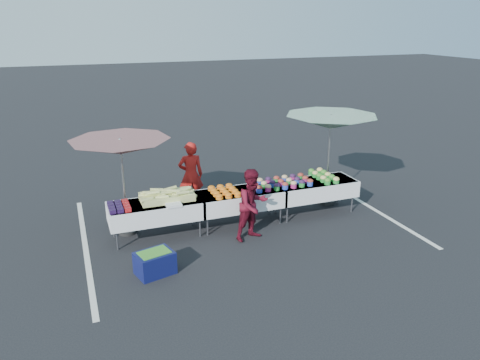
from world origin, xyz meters
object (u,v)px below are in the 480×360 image
object	(u,v)px
table_left	(156,210)
umbrella_right	(331,123)
umbrella_left	(120,148)
storage_bin	(155,262)
vendor	(191,175)
table_center	(240,199)
customer	(253,205)
table_right	(315,188)

from	to	relation	value
table_left	umbrella_right	bearing A→B (deg)	5.48
umbrella_left	storage_bin	world-z (taller)	umbrella_left
table_left	vendor	distance (m)	1.72
umbrella_left	storage_bin	bearing A→B (deg)	-83.15
table_center	customer	bearing A→B (deg)	-91.24
umbrella_right	storage_bin	size ratio (longest dim) A/B	3.37
table_center	umbrella_right	distance (m)	2.77
table_center	customer	size ratio (longest dim) A/B	1.28
table_center	umbrella_right	size ratio (longest dim) A/B	0.76
table_left	storage_bin	bearing A→B (deg)	-102.60
customer	umbrella_right	distance (m)	2.92
customer	umbrella_right	xyz separation A→B (m)	(2.38, 1.15, 1.23)
umbrella_left	table_right	bearing A→B (deg)	-5.52
umbrella_right	umbrella_left	bearing A→B (deg)	180.00
customer	umbrella_left	distance (m)	2.81
table_right	vendor	distance (m)	2.85
customer	umbrella_left	world-z (taller)	umbrella_left
table_left	storage_bin	world-z (taller)	table_left
table_left	storage_bin	size ratio (longest dim) A/B	2.57
table_right	umbrella_right	world-z (taller)	umbrella_right
umbrella_right	storage_bin	xyz separation A→B (m)	(-4.49, -1.83, -1.75)
table_right	customer	xyz separation A→B (m)	(-1.82, -0.75, 0.15)
table_left	vendor	bearing A→B (deg)	50.47
customer	storage_bin	bearing A→B (deg)	-178.06
table_center	storage_bin	xyz separation A→B (m)	(-2.12, -1.43, -0.37)
table_right	umbrella_right	size ratio (longest dim) A/B	0.76
table_left	umbrella_right	distance (m)	4.41
vendor	umbrella_left	xyz separation A→B (m)	(-1.62, -0.91, 1.04)
storage_bin	table_right	bearing A→B (deg)	5.32
table_center	table_right	world-z (taller)	same
vendor	table_center	bearing A→B (deg)	125.87
table_right	umbrella_right	distance (m)	1.54
table_left	umbrella_left	bearing A→B (deg)	143.40
table_center	umbrella_right	bearing A→B (deg)	9.59
vendor	table_left	bearing A→B (deg)	57.80
table_right	vendor	size ratio (longest dim) A/B	1.18
table_center	storage_bin	distance (m)	2.58
umbrella_right	table_center	bearing A→B (deg)	-170.41
vendor	umbrella_right	bearing A→B (deg)	170.79
customer	storage_bin	xyz separation A→B (m)	(-2.10, -0.68, -0.52)
table_left	table_center	bearing A→B (deg)	0.00
table_left	umbrella_left	xyz separation A→B (m)	(-0.54, 0.40, 1.24)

